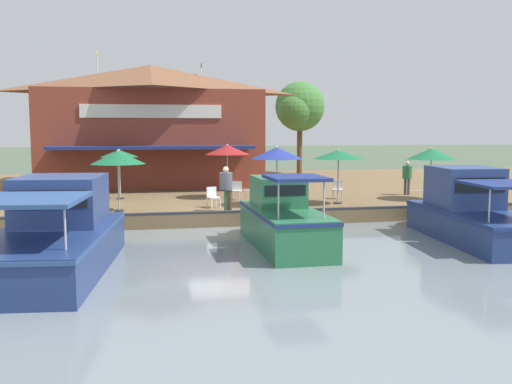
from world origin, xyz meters
TOP-DOWN VIEW (x-y plane):
  - ground_plane at (0.00, 0.00)m, footprint 220.00×220.00m
  - quay_deck at (-11.00, 0.00)m, footprint 22.00×56.00m
  - quay_edge_fender at (-0.10, 0.00)m, footprint 0.20×50.40m
  - waterfront_restaurant at (-13.61, -2.43)m, footprint 10.98×12.79m
  - patio_umbrella_back_row at (-2.72, 10.10)m, footprint 2.22×2.22m
  - patio_umbrella_far_corner at (-2.03, 5.37)m, footprint 2.20×2.20m
  - patio_umbrella_mid_patio_left at (-1.94, 2.62)m, footprint 2.19×2.19m
  - patio_umbrella_by_entrance at (-1.44, -3.88)m, footprint 2.11×2.11m
  - patio_umbrella_mid_patio_right at (-5.56, -4.01)m, footprint 1.72×1.72m
  - patio_umbrella_near_quay_edge at (-5.10, 0.97)m, footprint 2.10×2.10m
  - cafe_chair_under_first_umbrella at (-1.83, -0.12)m, footprint 0.57×0.57m
  - cafe_chair_facing_river at (-3.78, 5.96)m, footprint 0.57×0.57m
  - cafe_chair_far_corner_seat at (-3.37, 3.40)m, footprint 0.59×0.59m
  - cafe_chair_mid_patio at (-1.50, 2.68)m, footprint 0.49×0.49m
  - cafe_chair_back_row_seat at (-4.17, 1.24)m, footprint 0.58×0.58m
  - person_at_quay_edge at (-4.60, 9.85)m, footprint 0.47×0.47m
  - person_near_entrance at (-0.66, 0.26)m, footprint 0.50×0.50m
  - motorboat_outer_channel at (3.65, 8.12)m, footprint 7.64×3.03m
  - motorboat_fourth_along at (5.24, -5.23)m, footprint 8.26×3.61m
  - motorboat_nearest_quay at (3.54, 1.45)m, footprint 6.26×2.02m
  - mooring_post at (-0.35, 0.36)m, footprint 0.22×0.22m
  - tree_downstream_bank at (-18.91, 8.20)m, footprint 3.78×3.60m

SIDE VIEW (x-z plane):
  - ground_plane at x=0.00m, z-range 0.00..0.00m
  - quay_deck at x=-11.00m, z-range 0.00..0.60m
  - quay_edge_fender at x=-0.10m, z-range 0.60..0.70m
  - motorboat_nearest_quay at x=3.54m, z-range -0.29..2.08m
  - motorboat_outer_channel at x=3.65m, z-range -0.31..2.11m
  - motorboat_fourth_along at x=5.24m, z-range -0.30..2.14m
  - mooring_post at x=-0.35m, z-range 0.61..1.48m
  - cafe_chair_under_first_umbrella at x=-1.83m, z-range 0.65..1.50m
  - cafe_chair_facing_river at x=-3.78m, z-range 0.65..1.50m
  - cafe_chair_far_corner_seat at x=-3.37m, z-range 0.65..1.50m
  - cafe_chair_mid_patio at x=-1.50m, z-range 0.65..1.50m
  - cafe_chair_back_row_seat at x=-4.17m, z-range 0.65..1.50m
  - person_at_quay_edge at x=-4.60m, z-range 0.81..2.47m
  - person_near_entrance at x=-0.66m, z-range 0.83..2.60m
  - patio_umbrella_mid_patio_right at x=-5.56m, z-range 1.54..3.86m
  - patio_umbrella_back_row at x=-2.72m, z-range 1.50..3.91m
  - patio_umbrella_by_entrance at x=-1.44m, z-range 1.51..3.94m
  - patio_umbrella_far_corner at x=-2.03m, z-range 1.55..3.93m
  - patio_umbrella_mid_patio_left at x=-1.94m, z-range 1.57..4.09m
  - patio_umbrella_near_quay_edge at x=-5.10m, z-range 1.60..4.14m
  - waterfront_restaurant at x=-13.61m, z-range 0.28..8.09m
  - tree_downstream_bank at x=-18.91m, z-range 2.03..8.72m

